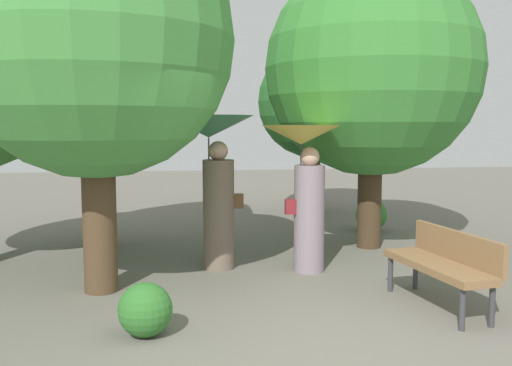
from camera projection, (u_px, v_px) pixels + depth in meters
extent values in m
plane|color=#6B665B|center=(316.00, 350.00, 4.91)|extent=(40.00, 40.00, 0.00)
cylinder|color=#6B5B4C|center=(219.00, 214.00, 7.66)|extent=(0.43, 0.43, 1.51)
sphere|color=tan|center=(218.00, 151.00, 7.57)|extent=(0.27, 0.27, 0.27)
cylinder|color=#333338|center=(209.00, 168.00, 7.56)|extent=(0.02, 0.02, 0.82)
cone|color=#33724C|center=(209.00, 126.00, 7.50)|extent=(1.22, 1.22, 0.30)
cube|color=brown|center=(238.00, 201.00, 7.70)|extent=(0.14, 0.10, 0.20)
cylinder|color=gray|center=(309.00, 219.00, 7.52)|extent=(0.41, 0.41, 1.44)
sphere|color=tan|center=(310.00, 157.00, 7.43)|extent=(0.26, 0.26, 0.26)
cylinder|color=#333338|center=(301.00, 174.00, 7.42)|extent=(0.02, 0.02, 0.78)
cone|color=#D8C64C|center=(301.00, 135.00, 7.37)|extent=(1.05, 1.05, 0.26)
cube|color=maroon|center=(290.00, 207.00, 7.44)|extent=(0.14, 0.10, 0.20)
cylinder|color=#38383D|center=(390.00, 273.00, 6.62)|extent=(0.06, 0.06, 0.44)
cylinder|color=#38383D|center=(416.00, 271.00, 6.72)|extent=(0.06, 0.06, 0.44)
cylinder|color=#38383D|center=(462.00, 309.00, 5.35)|extent=(0.06, 0.06, 0.44)
cylinder|color=#38383D|center=(492.00, 305.00, 5.44)|extent=(0.06, 0.06, 0.44)
cube|color=olive|center=(437.00, 266.00, 6.01)|extent=(0.64, 1.55, 0.08)
cube|color=olive|center=(457.00, 247.00, 6.06)|extent=(0.26, 1.49, 0.35)
cylinder|color=#42301E|center=(100.00, 136.00, 9.05)|extent=(0.36, 0.36, 3.60)
sphere|color=#2D6B28|center=(98.00, 80.00, 8.95)|extent=(2.95, 2.95, 2.95)
sphere|color=#2D6B28|center=(97.00, 34.00, 8.88)|extent=(2.36, 2.36, 2.36)
cylinder|color=#42301E|center=(371.00, 129.00, 8.88)|extent=(0.38, 0.38, 3.82)
sphere|color=#387F33|center=(372.00, 68.00, 8.78)|extent=(3.40, 3.40, 3.40)
sphere|color=#387F33|center=(373.00, 19.00, 8.70)|extent=(2.72, 2.72, 2.72)
cylinder|color=#4C3823|center=(97.00, 125.00, 6.46)|extent=(0.39, 0.39, 3.95)
sphere|color=#428C3D|center=(94.00, 38.00, 6.35)|extent=(3.22, 3.22, 3.22)
cylinder|color=#4C3823|center=(313.00, 139.00, 12.60)|extent=(0.33, 0.33, 3.34)
sphere|color=#235B23|center=(314.00, 102.00, 12.52)|extent=(2.52, 2.52, 2.52)
sphere|color=#235B23|center=(314.00, 71.00, 12.45)|extent=(2.01, 2.01, 2.01)
sphere|color=#2D6B28|center=(145.00, 310.00, 5.20)|extent=(0.51, 0.51, 0.51)
sphere|color=#387F33|center=(371.00, 214.00, 10.53)|extent=(0.59, 0.59, 0.59)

